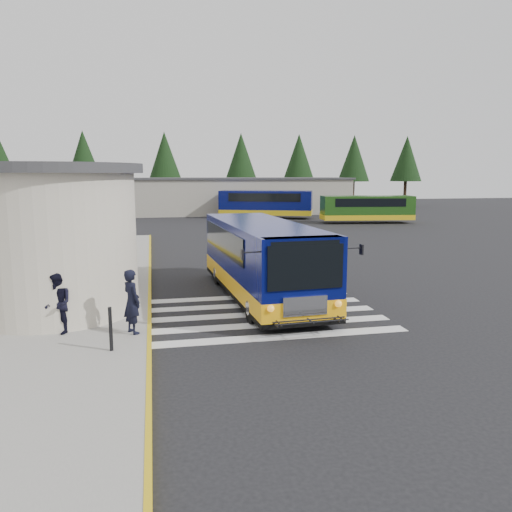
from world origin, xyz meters
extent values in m
plane|color=black|center=(0.00, 0.00, 0.00)|extent=(140.00, 140.00, 0.00)
cube|color=gray|center=(-9.00, 4.00, 0.07)|extent=(10.00, 34.00, 0.15)
cube|color=gold|center=(-4.05, 4.00, 0.08)|extent=(0.12, 34.00, 0.16)
cylinder|color=#B3AB97|center=(-7.00, 0.50, 2.40)|extent=(5.20, 5.20, 4.50)
cylinder|color=#38383A|center=(-7.00, 0.50, 4.80)|extent=(5.80, 5.80, 0.30)
cube|color=black|center=(-6.48, 5.00, 1.25)|extent=(0.08, 1.20, 2.20)
cube|color=#38383A|center=(-6.00, 5.00, 2.55)|extent=(1.20, 1.80, 0.12)
cube|color=silver|center=(-0.50, -3.20, 0.01)|extent=(8.00, 0.55, 0.01)
cube|color=silver|center=(-0.50, -2.00, 0.01)|extent=(8.00, 0.55, 0.01)
cube|color=silver|center=(-0.50, -0.80, 0.01)|extent=(8.00, 0.55, 0.01)
cube|color=silver|center=(-0.50, 0.40, 0.01)|extent=(8.00, 0.55, 0.01)
cube|color=silver|center=(-0.50, 1.60, 0.01)|extent=(8.00, 0.55, 0.01)
cube|color=gray|center=(6.00, 42.00, 2.00)|extent=(26.00, 8.00, 4.00)
cube|color=#38383A|center=(6.00, 42.00, 4.10)|extent=(26.40, 8.40, 0.20)
cylinder|color=black|center=(-22.00, 50.00, 1.80)|extent=(0.44, 0.44, 3.60)
cylinder|color=black|center=(-12.00, 50.00, 1.80)|extent=(0.44, 0.44, 3.60)
cone|color=black|center=(-12.00, 50.00, 6.80)|extent=(4.40, 4.40, 6.40)
cylinder|color=black|center=(-2.00, 50.00, 1.80)|extent=(0.44, 0.44, 3.60)
cone|color=black|center=(-2.00, 50.00, 6.80)|extent=(4.40, 4.40, 6.40)
cylinder|color=black|center=(8.00, 50.00, 1.80)|extent=(0.44, 0.44, 3.60)
cone|color=black|center=(8.00, 50.00, 6.80)|extent=(4.40, 4.40, 6.40)
cylinder|color=black|center=(16.00, 50.00, 1.80)|extent=(0.44, 0.44, 3.60)
cone|color=black|center=(16.00, 50.00, 6.80)|extent=(4.40, 4.40, 6.40)
cylinder|color=black|center=(24.00, 50.00, 1.80)|extent=(0.44, 0.44, 3.60)
cone|color=black|center=(24.00, 50.00, 6.80)|extent=(4.40, 4.40, 6.40)
cylinder|color=black|center=(32.00, 50.00, 1.80)|extent=(0.44, 0.44, 3.60)
cone|color=black|center=(32.00, 50.00, 6.80)|extent=(4.40, 4.40, 6.40)
cube|color=#070C53|center=(0.10, 1.45, 1.63)|extent=(3.09, 9.42, 2.43)
cube|color=#FDAF10|center=(0.10, 1.45, 0.70)|extent=(3.12, 9.45, 0.58)
cube|color=black|center=(0.10, 1.45, 0.36)|extent=(3.11, 9.44, 0.23)
cube|color=black|center=(0.36, -3.21, 2.01)|extent=(2.27, 0.19, 1.29)
cube|color=silver|center=(0.36, -3.22, 0.88)|extent=(1.34, 0.14, 0.57)
cube|color=black|center=(-1.26, 2.20, 2.12)|extent=(0.42, 6.80, 0.93)
cube|color=black|center=(1.36, 2.35, 2.12)|extent=(0.42, 6.80, 0.93)
cylinder|color=black|center=(-0.86, -1.70, 0.50)|extent=(0.36, 1.01, 0.99)
cylinder|color=black|center=(1.40, -1.58, 0.50)|extent=(0.36, 1.01, 0.99)
cylinder|color=black|center=(-1.18, 4.07, 0.50)|extent=(0.36, 1.01, 0.99)
cylinder|color=black|center=(1.08, 4.19, 0.50)|extent=(0.36, 1.01, 0.99)
cube|color=black|center=(-1.46, -3.13, 2.43)|extent=(0.06, 0.19, 0.31)
cube|color=black|center=(2.15, -2.93, 2.43)|extent=(0.06, 0.19, 0.31)
imported|color=black|center=(-4.50, -2.43, 1.07)|extent=(0.72, 0.80, 1.84)
imported|color=black|center=(-6.54, -2.02, 1.02)|extent=(1.01, 1.07, 1.75)
cylinder|color=black|center=(-4.99, -3.79, 0.72)|extent=(0.09, 0.09, 1.15)
cube|color=#060B4C|center=(7.93, 34.84, 1.66)|extent=(9.95, 5.91, 2.46)
cube|color=gold|center=(7.93, 34.84, 0.66)|extent=(9.99, 5.95, 0.53)
cube|color=black|center=(7.93, 34.84, 2.25)|extent=(7.97, 5.20, 0.86)
cube|color=#1A4211|center=(16.18, 27.81, 1.48)|extent=(8.83, 3.49, 2.20)
cube|color=gold|center=(16.18, 27.81, 0.59)|extent=(8.87, 3.52, 0.48)
cube|color=black|center=(16.18, 27.81, 2.01)|extent=(6.95, 3.29, 0.76)
camera|label=1|loc=(-3.86, -16.50, 4.62)|focal=35.00mm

